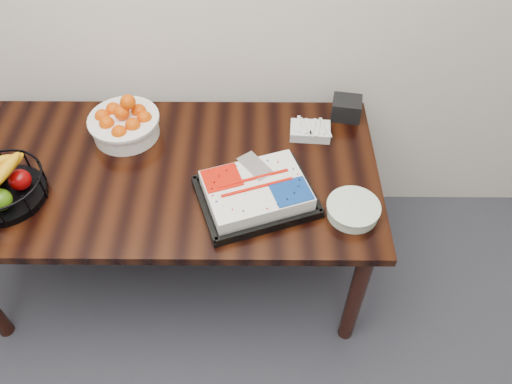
{
  "coord_description": "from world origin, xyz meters",
  "views": [
    {
      "loc": [
        0.4,
        0.55,
        2.26
      ],
      "look_at": [
        0.39,
        1.81,
        0.83
      ],
      "focal_mm": 35.0,
      "sensor_mm": 36.0,
      "label": 1
    }
  ],
  "objects_px": {
    "plate_stack": "(353,210)",
    "fruit_basket": "(1,186)",
    "cake_tray": "(256,193)",
    "tangerine_bowl": "(124,120)",
    "table": "(167,183)",
    "napkin_box": "(346,108)"
  },
  "relations": [
    {
      "from": "plate_stack",
      "to": "fruit_basket",
      "type": "bearing_deg",
      "value": 176.9
    },
    {
      "from": "fruit_basket",
      "to": "napkin_box",
      "type": "height_order",
      "value": "fruit_basket"
    },
    {
      "from": "tangerine_bowl",
      "to": "napkin_box",
      "type": "distance_m",
      "value": 1.0
    },
    {
      "from": "table",
      "to": "tangerine_bowl",
      "type": "height_order",
      "value": "tangerine_bowl"
    },
    {
      "from": "cake_tray",
      "to": "fruit_basket",
      "type": "bearing_deg",
      "value": 179.87
    },
    {
      "from": "table",
      "to": "tangerine_bowl",
      "type": "bearing_deg",
      "value": 131.72
    },
    {
      "from": "fruit_basket",
      "to": "plate_stack",
      "type": "relative_size",
      "value": 1.6
    },
    {
      "from": "table",
      "to": "cake_tray",
      "type": "height_order",
      "value": "cake_tray"
    },
    {
      "from": "cake_tray",
      "to": "tangerine_bowl",
      "type": "bearing_deg",
      "value": 146.77
    },
    {
      "from": "cake_tray",
      "to": "napkin_box",
      "type": "height_order",
      "value": "napkin_box"
    },
    {
      "from": "napkin_box",
      "to": "fruit_basket",
      "type": "bearing_deg",
      "value": -159.97
    },
    {
      "from": "fruit_basket",
      "to": "napkin_box",
      "type": "xyz_separation_m",
      "value": [
        1.4,
        0.51,
        -0.03
      ]
    },
    {
      "from": "fruit_basket",
      "to": "napkin_box",
      "type": "distance_m",
      "value": 1.49
    },
    {
      "from": "cake_tray",
      "to": "table",
      "type": "bearing_deg",
      "value": 157.1
    },
    {
      "from": "plate_stack",
      "to": "cake_tray",
      "type": "bearing_deg",
      "value": 169.14
    },
    {
      "from": "table",
      "to": "plate_stack",
      "type": "distance_m",
      "value": 0.81
    },
    {
      "from": "cake_tray",
      "to": "tangerine_bowl",
      "type": "xyz_separation_m",
      "value": [
        -0.58,
        0.38,
        0.04
      ]
    },
    {
      "from": "cake_tray",
      "to": "fruit_basket",
      "type": "distance_m",
      "value": 0.99
    },
    {
      "from": "plate_stack",
      "to": "napkin_box",
      "type": "relative_size",
      "value": 1.59
    },
    {
      "from": "tangerine_bowl",
      "to": "fruit_basket",
      "type": "distance_m",
      "value": 0.56
    },
    {
      "from": "cake_tray",
      "to": "fruit_basket",
      "type": "xyz_separation_m",
      "value": [
        -0.99,
        0.0,
        0.03
      ]
    },
    {
      "from": "table",
      "to": "cake_tray",
      "type": "distance_m",
      "value": 0.44
    }
  ]
}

